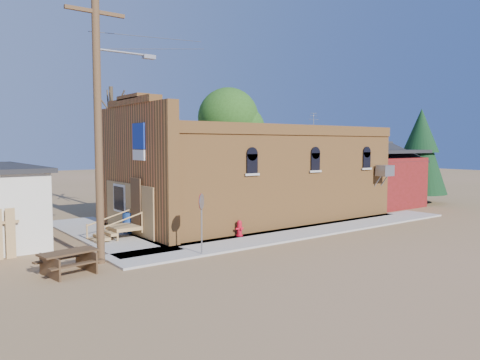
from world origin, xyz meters
TOP-DOWN VIEW (x-y plane):
  - ground at (0.00, 0.00)m, footprint 120.00×120.00m
  - sidewalk_south at (1.50, 0.90)m, footprint 19.00×2.20m
  - sidewalk_west at (-6.30, 6.00)m, footprint 2.60×10.00m
  - brick_bar at (1.64, 5.49)m, footprint 16.40×7.97m
  - red_shed at (11.50, 5.50)m, footprint 5.40×6.40m
  - utility_pole at (-8.14, 1.20)m, footprint 3.12×0.26m
  - tree_bare_near at (-3.00, 13.00)m, footprint 2.80×2.80m
  - tree_leafy at (6.00, 13.50)m, footprint 4.40×4.40m
  - evergreen_tree at (15.50, 4.00)m, footprint 3.60×3.60m
  - fire_hydrant at (-1.82, 1.80)m, footprint 0.40×0.39m
  - stop_sign at (-4.90, 0.00)m, footprint 0.46×0.47m
  - trash_barrel at (-5.30, 5.43)m, footprint 0.74×0.74m
  - picnic_table at (-9.50, 0.50)m, footprint 1.92×1.56m

SIDE VIEW (x-z plane):
  - ground at x=0.00m, z-range 0.00..0.00m
  - sidewalk_south at x=1.50m, z-range 0.00..0.08m
  - sidewalk_west at x=-6.30m, z-range 0.00..0.08m
  - fire_hydrant at x=-1.82m, z-range 0.08..0.77m
  - picnic_table at x=-9.50m, z-range 0.11..0.83m
  - trash_barrel at x=-5.30m, z-range 0.08..1.00m
  - stop_sign at x=-4.90m, z-range 0.67..2.89m
  - red_shed at x=11.50m, z-range 0.12..4.42m
  - brick_bar at x=1.64m, z-range -0.81..5.49m
  - evergreen_tree at x=15.50m, z-range 0.46..6.96m
  - utility_pole at x=-8.14m, z-range 0.27..9.27m
  - tree_leafy at x=6.00m, z-range 1.86..10.01m
  - tree_bare_near at x=-3.00m, z-range 2.14..9.79m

